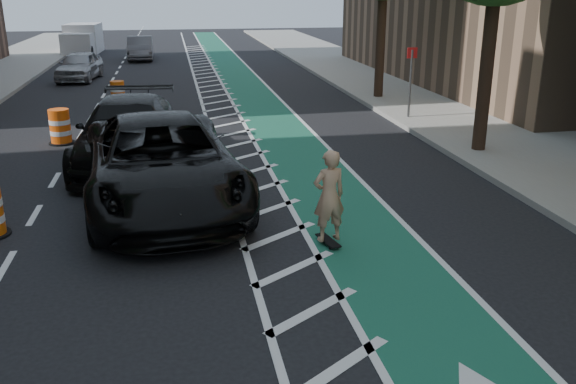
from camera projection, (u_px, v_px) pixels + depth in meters
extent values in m
plane|color=black|center=(208.00, 322.00, 8.45)|extent=(120.00, 120.00, 0.00)
cube|color=#185646|center=(287.00, 141.00, 18.28)|extent=(2.00, 90.00, 0.01)
cube|color=silver|center=(238.00, 143.00, 18.02)|extent=(1.40, 90.00, 0.01)
cube|color=gray|center=(488.00, 129.00, 19.40)|extent=(5.00, 90.00, 0.15)
cube|color=gray|center=(415.00, 132.00, 18.97)|extent=(0.12, 90.00, 0.16)
cylinder|color=#382619|center=(478.00, 72.00, 16.57)|extent=(0.36, 0.36, 4.40)
cylinder|color=#382619|center=(381.00, 45.00, 24.01)|extent=(0.36, 0.36, 4.40)
cylinder|color=#4C4C4C|center=(410.00, 86.00, 20.56)|extent=(0.08, 0.08, 2.40)
cube|color=red|center=(412.00, 53.00, 20.21)|extent=(0.35, 0.02, 0.35)
cube|color=black|center=(328.00, 240.00, 10.95)|extent=(0.34, 0.71, 0.03)
cylinder|color=black|center=(319.00, 239.00, 11.14)|extent=(0.04, 0.06, 0.05)
cylinder|color=black|center=(326.00, 238.00, 11.19)|extent=(0.04, 0.06, 0.05)
cylinder|color=black|center=(330.00, 249.00, 10.74)|extent=(0.04, 0.06, 0.05)
cylinder|color=black|center=(337.00, 247.00, 10.79)|extent=(0.04, 0.06, 0.05)
imported|color=tan|center=(329.00, 196.00, 10.68)|extent=(0.68, 0.52, 1.67)
imported|color=black|center=(162.00, 162.00, 12.72)|extent=(3.72, 6.88, 1.83)
imported|color=black|center=(128.00, 132.00, 15.71)|extent=(2.81, 5.93, 1.67)
imported|color=#A4A4A9|center=(80.00, 66.00, 29.77)|extent=(2.15, 4.26, 1.39)
imported|color=#5C5B60|center=(140.00, 48.00, 37.96)|extent=(1.55, 4.30, 1.41)
cube|color=silver|center=(84.00, 38.00, 41.99)|extent=(2.31, 3.22, 1.93)
cube|color=silver|center=(78.00, 45.00, 39.89)|extent=(2.02, 1.66, 1.45)
cylinder|color=black|center=(63.00, 52.00, 39.55)|extent=(0.28, 0.69, 0.68)
cylinder|color=black|center=(91.00, 51.00, 39.75)|extent=(0.28, 0.69, 0.68)
cylinder|color=black|center=(74.00, 47.00, 42.81)|extent=(0.28, 0.69, 0.68)
cylinder|color=black|center=(100.00, 46.00, 43.02)|extent=(0.28, 0.69, 0.68)
cylinder|color=#FF580D|center=(60.00, 127.00, 17.81)|extent=(0.59, 0.59, 1.02)
cylinder|color=silver|center=(61.00, 132.00, 17.86)|extent=(0.60, 0.60, 0.14)
cylinder|color=silver|center=(60.00, 122.00, 17.76)|extent=(0.60, 0.60, 0.14)
cylinder|color=black|center=(62.00, 143.00, 17.97)|extent=(0.75, 0.75, 0.05)
cylinder|color=#D9550B|center=(118.00, 93.00, 23.57)|extent=(0.54, 0.54, 0.93)
cylinder|color=silver|center=(118.00, 97.00, 23.62)|extent=(0.55, 0.55, 0.12)
cylinder|color=silver|center=(118.00, 90.00, 23.53)|extent=(0.55, 0.55, 0.12)
cylinder|color=black|center=(119.00, 105.00, 23.71)|extent=(0.68, 0.68, 0.04)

